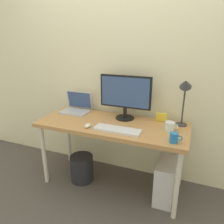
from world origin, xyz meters
The scene contains 13 objects.
ground_plane centered at (0.00, 0.00, 0.00)m, with size 6.00×6.00×0.00m, color #4C4742.
back_wall centered at (0.00, 0.37, 1.30)m, with size 4.40×0.04×2.60m, color beige.
desk centered at (0.00, 0.00, 0.67)m, with size 1.52×0.61×0.73m.
monitor centered at (0.08, 0.17, 1.00)m, with size 0.55×0.20×0.47m.
laptop centered at (-0.52, 0.19, 0.79)m, with size 0.32×0.26×0.23m.
desk_lamp centered at (0.66, 0.18, 1.08)m, with size 0.11×0.16×0.49m.
keyboard centered at (0.12, -0.17, 0.75)m, with size 0.44×0.14×0.02m, color silver.
mouse centered at (-0.18, -0.18, 0.75)m, with size 0.06×0.09×0.03m, color silver.
coffee_mug centered at (0.63, -0.21, 0.78)m, with size 0.11×0.07×0.09m.
glass_cup centered at (0.57, 0.03, 0.77)m, with size 0.12×0.09×0.08m.
photo_frame centered at (0.46, 0.23, 0.78)m, with size 0.11×0.02×0.09m, color yellow.
computer_tower centered at (0.58, -0.02, 0.21)m, with size 0.18×0.36×0.42m, color silver.
wastebasket centered at (-0.35, -0.06, 0.15)m, with size 0.26×0.26×0.30m, color #232328.
Camera 1 is at (0.74, -1.88, 1.55)m, focal length 34.22 mm.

